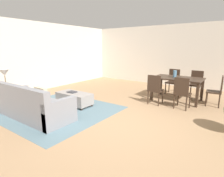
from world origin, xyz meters
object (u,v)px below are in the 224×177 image
table_lamp (4,73)px  dining_chair_head_east (217,89)px  side_table (7,92)px  couch (33,106)px  vase_centerpiece (175,74)px  dining_chair_far_right (196,82)px  dining_table (177,80)px  dining_chair_near_right (182,91)px  book_on_ottoman (72,92)px  dining_chair_far_left (173,80)px  dining_chair_near_left (155,88)px  ottoman_table (74,98)px

table_lamp → dining_chair_head_east: 6.20m
side_table → couch: bearing=-2.1°
vase_centerpiece → dining_chair_far_right: bearing=59.3°
vase_centerpiece → side_table: bearing=-136.5°
dining_table → dining_chair_near_right: bearing=-65.8°
dining_chair_far_right → dining_chair_head_east: 1.10m
dining_table → vase_centerpiece: bearing=-169.8°
table_lamp → book_on_ottoman: 1.97m
dining_chair_near_right → dining_chair_far_left: same height
dining_table → dining_chair_near_left: bearing=-114.9°
couch → dining_table: couch is taller
ottoman_table → book_on_ottoman: 0.20m
dining_chair_near_left → dining_table: bearing=65.1°
dining_chair_head_east → ottoman_table: bearing=-145.9°
side_table → vase_centerpiece: (3.76, 3.57, 0.42)m
side_table → book_on_ottoman: 1.88m
side_table → ottoman_table: bearing=39.6°
dining_chair_near_left → book_on_ottoman: (-2.04, -1.48, -0.12)m
couch → dining_chair_head_east: size_ratio=2.35×
side_table → book_on_ottoman: size_ratio=2.24×
side_table → dining_table: 5.27m
vase_centerpiece → book_on_ottoman: (-2.35, -2.34, -0.47)m
dining_chair_near_right → book_on_ottoman: (-2.83, -1.51, -0.12)m
side_table → dining_chair_far_right: bearing=46.0°
dining_table → dining_chair_near_right: dining_chair_near_right is taller
ottoman_table → vase_centerpiece: 3.31m
dining_chair_far_right → vase_centerpiece: (-0.51, -0.85, 0.35)m
couch → dining_chair_far_right: dining_chair_far_right is taller
dining_chair_far_right → book_on_ottoman: 4.28m
couch → side_table: couch is taller
dining_chair_far_right → dining_chair_head_east: (0.75, -0.81, 0.00)m
book_on_ottoman → dining_chair_head_east: bearing=33.5°
table_lamp → dining_chair_far_right: size_ratio=0.57×
couch → book_on_ottoman: (0.03, 1.29, 0.11)m
dining_table → dining_chair_far_right: (0.41, 0.84, -0.15)m
table_lamp → vase_centerpiece: bearing=43.5°
table_lamp → dining_chair_near_right: table_lamp is taller
dining_chair_far_right → ottoman_table: bearing=-131.0°
ottoman_table → dining_chair_far_left: 3.75m
side_table → dining_chair_far_right: 6.15m
couch → dining_chair_far_left: dining_chair_far_left is taller
vase_centerpiece → dining_table: bearing=10.2°
couch → dining_chair_near_left: 3.46m
couch → dining_chair_near_left: bearing=53.2°
vase_centerpiece → dining_chair_far_left: bearing=109.2°
dining_chair_far_right → vase_centerpiece: size_ratio=4.02×
side_table → vase_centerpiece: bearing=43.5°
ottoman_table → book_on_ottoman: bearing=-176.4°
ottoman_table → dining_table: size_ratio=0.73×
table_lamp → book_on_ottoman: table_lamp is taller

